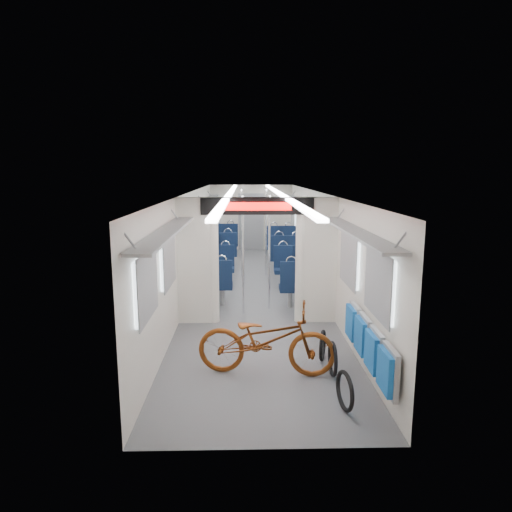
{
  "coord_description": "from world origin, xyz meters",
  "views": [
    {
      "loc": [
        -0.22,
        -10.15,
        2.75
      ],
      "look_at": [
        -0.0,
        -1.32,
        1.11
      ],
      "focal_mm": 32.0,
      "sensor_mm": 36.0,
      "label": 1
    }
  ],
  "objects_px": {
    "seat_bay_near_right": "(297,272)",
    "stanchion_far_left": "(242,233)",
    "bike_hoop_b": "(333,361)",
    "bicycle": "(266,340)",
    "stanchion_near_left": "(243,256)",
    "bike_hoop_a": "(345,393)",
    "seat_bay_far_left": "(222,243)",
    "flip_bench": "(368,343)",
    "bike_hoop_c": "(322,347)",
    "seat_bay_near_left": "(214,271)",
    "seat_bay_far_right": "(284,246)",
    "stanchion_far_right": "(266,233)",
    "stanchion_near_right": "(269,253)"
  },
  "relations": [
    {
      "from": "bicycle",
      "to": "seat_bay_near_left",
      "type": "xyz_separation_m",
      "value": [
        -1.0,
        4.18,
        0.04
      ]
    },
    {
      "from": "flip_bench",
      "to": "bike_hoop_c",
      "type": "distance_m",
      "value": 1.01
    },
    {
      "from": "bike_hoop_b",
      "to": "stanchion_near_left",
      "type": "height_order",
      "value": "stanchion_near_left"
    },
    {
      "from": "bike_hoop_c",
      "to": "stanchion_far_right",
      "type": "distance_m",
      "value": 5.76
    },
    {
      "from": "bike_hoop_c",
      "to": "stanchion_near_left",
      "type": "relative_size",
      "value": 0.2
    },
    {
      "from": "flip_bench",
      "to": "stanchion_near_right",
      "type": "relative_size",
      "value": 0.93
    },
    {
      "from": "bicycle",
      "to": "seat_bay_far_right",
      "type": "distance_m",
      "value": 7.42
    },
    {
      "from": "seat_bay_far_right",
      "to": "stanchion_far_right",
      "type": "relative_size",
      "value": 1.01
    },
    {
      "from": "bike_hoop_b",
      "to": "seat_bay_near_right",
      "type": "xyz_separation_m",
      "value": [
        -0.03,
        4.05,
        0.33
      ]
    },
    {
      "from": "seat_bay_near_right",
      "to": "flip_bench",
      "type": "bearing_deg",
      "value": -84.51
    },
    {
      "from": "seat_bay_near_right",
      "to": "stanchion_far_right",
      "type": "bearing_deg",
      "value": 105.71
    },
    {
      "from": "bike_hoop_c",
      "to": "stanchion_far_left",
      "type": "bearing_deg",
      "value": 102.33
    },
    {
      "from": "seat_bay_near_left",
      "to": "seat_bay_near_right",
      "type": "distance_m",
      "value": 1.88
    },
    {
      "from": "bike_hoop_a",
      "to": "stanchion_far_right",
      "type": "xyz_separation_m",
      "value": [
        -0.6,
        7.1,
        0.93
      ]
    },
    {
      "from": "bicycle",
      "to": "seat_bay_near_right",
      "type": "xyz_separation_m",
      "value": [
        0.87,
        3.97,
        0.05
      ]
    },
    {
      "from": "seat_bay_far_right",
      "to": "stanchion_near_right",
      "type": "distance_m",
      "value": 4.41
    },
    {
      "from": "seat_bay_far_left",
      "to": "stanchion_near_right",
      "type": "height_order",
      "value": "stanchion_near_right"
    },
    {
      "from": "seat_bay_near_left",
      "to": "stanchion_near_left",
      "type": "height_order",
      "value": "stanchion_near_left"
    },
    {
      "from": "bike_hoop_b",
      "to": "stanchion_far_left",
      "type": "xyz_separation_m",
      "value": [
        -1.27,
        6.09,
        0.93
      ]
    },
    {
      "from": "seat_bay_far_right",
      "to": "stanchion_near_right",
      "type": "relative_size",
      "value": 1.01
    },
    {
      "from": "flip_bench",
      "to": "stanchion_near_left",
      "type": "xyz_separation_m",
      "value": [
        -1.61,
        3.13,
        0.57
      ]
    },
    {
      "from": "bike_hoop_b",
      "to": "bike_hoop_a",
      "type": "bearing_deg",
      "value": -92.03
    },
    {
      "from": "bike_hoop_c",
      "to": "flip_bench",
      "type": "bearing_deg",
      "value": -62.06
    },
    {
      "from": "bike_hoop_c",
      "to": "seat_bay_near_left",
      "type": "relative_size",
      "value": 0.23
    },
    {
      "from": "bike_hoop_a",
      "to": "stanchion_near_left",
      "type": "distance_m",
      "value": 4.04
    },
    {
      "from": "bike_hoop_b",
      "to": "seat_bay_far_left",
      "type": "bearing_deg",
      "value": 103.16
    },
    {
      "from": "bike_hoop_a",
      "to": "seat_bay_far_left",
      "type": "bearing_deg",
      "value": 101.66
    },
    {
      "from": "flip_bench",
      "to": "seat_bay_far_left",
      "type": "height_order",
      "value": "seat_bay_far_left"
    },
    {
      "from": "stanchion_far_right",
      "to": "seat_bay_far_left",
      "type": "bearing_deg",
      "value": 123.07
    },
    {
      "from": "bike_hoop_b",
      "to": "bicycle",
      "type": "bearing_deg",
      "value": 174.56
    },
    {
      "from": "seat_bay_far_left",
      "to": "seat_bay_far_right",
      "type": "xyz_separation_m",
      "value": [
        1.87,
        -0.68,
        0.0
      ]
    },
    {
      "from": "stanchion_far_left",
      "to": "stanchion_far_right",
      "type": "height_order",
      "value": "same"
    },
    {
      "from": "bike_hoop_b",
      "to": "stanchion_near_right",
      "type": "distance_m",
      "value": 3.34
    },
    {
      "from": "seat_bay_near_right",
      "to": "stanchion_near_left",
      "type": "bearing_deg",
      "value": -134.25
    },
    {
      "from": "stanchion_near_right",
      "to": "stanchion_far_left",
      "type": "height_order",
      "value": "same"
    },
    {
      "from": "flip_bench",
      "to": "stanchion_far_left",
      "type": "bearing_deg",
      "value": 104.51
    },
    {
      "from": "stanchion_far_left",
      "to": "stanchion_far_right",
      "type": "bearing_deg",
      "value": 7.9
    },
    {
      "from": "bike_hoop_a",
      "to": "seat_bay_near_right",
      "type": "height_order",
      "value": "seat_bay_near_right"
    },
    {
      "from": "bike_hoop_a",
      "to": "seat_bay_far_right",
      "type": "relative_size",
      "value": 0.21
    },
    {
      "from": "seat_bay_far_right",
      "to": "bicycle",
      "type": "bearing_deg",
      "value": -96.75
    },
    {
      "from": "seat_bay_far_left",
      "to": "bike_hoop_b",
      "type": "bearing_deg",
      "value": -76.84
    },
    {
      "from": "seat_bay_near_right",
      "to": "stanchion_far_left",
      "type": "distance_m",
      "value": 2.46
    },
    {
      "from": "stanchion_far_right",
      "to": "stanchion_near_left",
      "type": "bearing_deg",
      "value": -100.07
    },
    {
      "from": "seat_bay_near_right",
      "to": "seat_bay_far_right",
      "type": "height_order",
      "value": "seat_bay_far_right"
    },
    {
      "from": "bike_hoop_b",
      "to": "seat_bay_far_right",
      "type": "height_order",
      "value": "seat_bay_far_right"
    },
    {
      "from": "bike_hoop_b",
      "to": "seat_bay_near_left",
      "type": "distance_m",
      "value": 4.68
    },
    {
      "from": "seat_bay_near_left",
      "to": "seat_bay_near_right",
      "type": "bearing_deg",
      "value": -6.6
    },
    {
      "from": "seat_bay_far_left",
      "to": "stanchion_near_right",
      "type": "bearing_deg",
      "value": -76.55
    },
    {
      "from": "seat_bay_far_left",
      "to": "stanchion_far_left",
      "type": "bearing_deg",
      "value": -72.75
    },
    {
      "from": "stanchion_near_left",
      "to": "seat_bay_far_left",
      "type": "bearing_deg",
      "value": 97.28
    }
  ]
}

